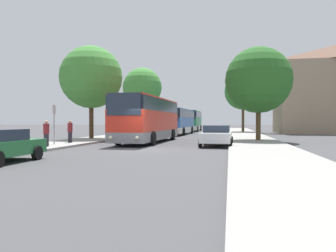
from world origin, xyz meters
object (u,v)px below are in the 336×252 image
at_px(tree_right_near, 243,91).
at_px(tree_left_near, 142,87).
at_px(bus_rear, 192,121).
at_px(tree_right_mid, 258,80).
at_px(tree_left_far, 91,77).
at_px(pedestrian_waiting_near, 46,133).
at_px(pedestrian_waiting_far, 70,131).
at_px(parked_car_right_near, 217,135).
at_px(bus_front, 149,119).
at_px(bus_middle, 179,121).
at_px(bus_stop_sign, 54,120).

bearing_deg(tree_right_near, tree_left_near, -166.49).
distance_m(bus_rear, tree_right_mid, 30.21).
bearing_deg(tree_left_far, tree_left_near, 91.22).
height_order(pedestrian_waiting_near, tree_left_far, tree_left_far).
bearing_deg(pedestrian_waiting_far, tree_right_mid, -66.25).
xyz_separation_m(bus_rear, tree_right_mid, (8.86, -28.70, 3.27)).
relative_size(bus_rear, parked_car_right_near, 2.44).
bearing_deg(pedestrian_waiting_far, tree_left_near, 3.45).
bearing_deg(tree_right_mid, tree_right_near, 90.88).
bearing_deg(bus_rear, bus_front, -90.52).
bearing_deg(bus_middle, pedestrian_waiting_far, -102.48).
distance_m(bus_front, tree_right_mid, 9.70).
height_order(bus_middle, tree_right_mid, tree_right_mid).
relative_size(bus_stop_sign, tree_right_mid, 0.35).
xyz_separation_m(pedestrian_waiting_far, tree_left_far, (-0.97, 5.94, 4.75)).
height_order(tree_right_near, tree_right_mid, tree_right_near).
height_order(parked_car_right_near, pedestrian_waiting_near, pedestrian_waiting_near).
bearing_deg(parked_car_right_near, tree_right_mid, -118.67).
xyz_separation_m(bus_rear, parked_car_right_near, (5.64, -34.21, -1.11)).
distance_m(bus_front, parked_car_right_near, 6.50).
bearing_deg(tree_right_mid, tree_left_far, -179.77).
relative_size(bus_middle, bus_rear, 1.05).
distance_m(parked_car_right_near, tree_left_far, 13.75).
bearing_deg(bus_rear, tree_right_near, -35.16).
bearing_deg(bus_stop_sign, bus_front, 45.59).
xyz_separation_m(pedestrian_waiting_far, tree_right_mid, (13.85, 6.00, 4.16)).
height_order(bus_front, tree_left_far, tree_left_far).
bearing_deg(pedestrian_waiting_near, bus_middle, -119.57).
distance_m(parked_car_right_near, pedestrian_waiting_far, 10.65).
bearing_deg(bus_middle, bus_rear, 91.66).
bearing_deg(tree_right_mid, pedestrian_waiting_near, -143.99).
bearing_deg(tree_right_mid, parked_car_right_near, -120.29).
bearing_deg(bus_stop_sign, tree_left_near, 92.41).
xyz_separation_m(bus_front, tree_left_near, (-6.41, 21.69, 4.90)).
bearing_deg(parked_car_right_near, pedestrian_waiting_near, 24.30).
height_order(bus_front, pedestrian_waiting_near, bus_front).
bearing_deg(pedestrian_waiting_near, tree_right_near, -130.39).
bearing_deg(bus_middle, tree_left_near, 140.68).
distance_m(parked_car_right_near, tree_right_near, 29.02).
height_order(pedestrian_waiting_near, tree_right_mid, tree_right_mid).
bearing_deg(bus_rear, tree_right_mid, -73.44).
xyz_separation_m(bus_front, bus_rear, (-0.04, 31.12, -0.03)).
bearing_deg(bus_rear, bus_stop_sign, -98.75).
bearing_deg(bus_front, parked_car_right_near, -27.16).
height_order(bus_stop_sign, tree_right_mid, tree_right_mid).
height_order(bus_rear, parked_car_right_near, bus_rear).
bearing_deg(tree_left_far, tree_right_near, 57.72).
distance_m(bus_front, tree_left_far, 7.50).
bearing_deg(tree_left_far, bus_middle, 66.65).
height_order(bus_middle, bus_rear, bus_rear).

